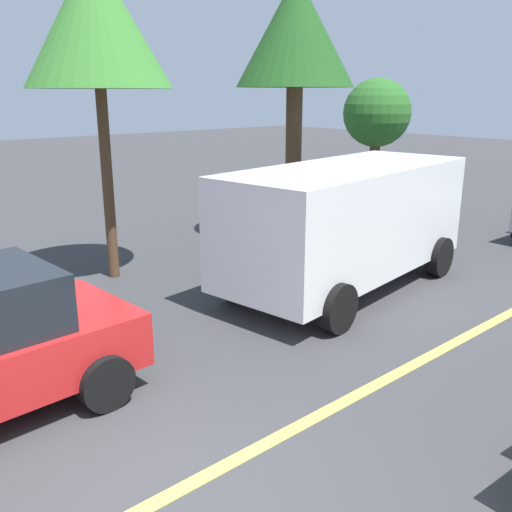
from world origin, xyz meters
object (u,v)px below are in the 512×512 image
at_px(white_van, 346,219).
at_px(tree_centre_verge, 377,114).
at_px(tree_left_verge, 96,21).
at_px(tree_right_verge, 296,35).

relative_size(white_van, tree_centre_verge, 1.41).
height_order(tree_left_verge, tree_centre_verge, tree_left_verge).
bearing_deg(tree_left_verge, tree_right_verge, -1.95).
bearing_deg(tree_left_verge, white_van, -49.70).
bearing_deg(white_van, tree_centre_verge, 34.21).
height_order(tree_left_verge, tree_right_verge, tree_right_verge).
height_order(white_van, tree_right_verge, tree_right_verge).
relative_size(tree_centre_verge, tree_right_verge, 0.65).
bearing_deg(tree_centre_verge, tree_right_verge, -161.96).
distance_m(tree_centre_verge, tree_right_verge, 6.01).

